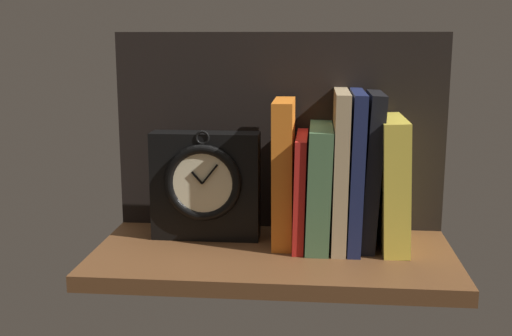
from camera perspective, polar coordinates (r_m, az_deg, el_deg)
The scene contains 10 objects.
ground_plane at distance 105.03cm, azimuth 1.56°, elevation -8.02°, with size 58.39×28.90×2.50cm, color brown.
back_panel at distance 113.95cm, azimuth 2.09°, elevation 3.26°, with size 58.39×1.20×34.95cm, color black.
book_orange_pandolfini at distance 106.12cm, azimuth 2.49°, elevation -0.37°, with size 3.28×12.79×24.02cm, color orange.
book_red_requiem at distance 106.64cm, azimuth 4.00°, elevation -1.90°, with size 1.80×15.78×18.33cm, color red.
book_green_romantic at distance 106.45cm, azimuth 5.66°, elevation -1.55°, with size 3.74×16.55×19.79cm, color #476B44.
book_tan_shortstories at distance 105.90cm, azimuth 7.49°, elevation -0.06°, with size 2.30×16.50×25.55cm, color tan.
book_navy_bierce at distance 106.03cm, azimuth 8.84°, elevation -0.10°, with size 2.10×16.46×25.51cm, color #192147.
book_black_skeptic at distance 106.23cm, azimuth 10.20°, elevation -0.17°, with size 2.38×13.06×25.33cm, color black.
book_yellow_seinlanguage at distance 107.01cm, azimuth 12.06°, elevation -1.27°, with size 4.12×16.10×21.29cm, color gold.
framed_clock at distance 108.51cm, azimuth -4.56°, elevation -1.54°, with size 18.38×6.18×19.08cm.
Camera 1 is at (6.61, -98.69, 34.06)cm, focal length 44.70 mm.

